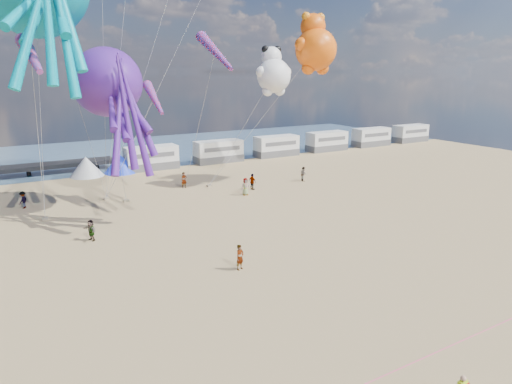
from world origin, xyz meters
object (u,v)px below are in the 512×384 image
object	(u,v)px
tent_white	(86,166)
standing_person	(240,257)
tent_blue	(120,163)
windsock_left	(31,55)
beachgoer_6	(245,187)
beachgoer_3	(252,182)
windsock_right	(154,98)
motorhome_1	(218,151)
sandbag_c	(209,186)
windsock_mid	(215,52)
motorhome_4	(371,137)
beachgoer_5	(184,180)
sandbag_b	(126,201)
motorhome_3	(327,141)
sandbag_d	(186,185)
sandbag_a	(45,219)
motorhome_2	(276,146)
kite_teddy_orange	(316,50)
motorhome_5	(411,133)
kite_panda	(274,76)
beachgoer_2	(23,200)
beachgoer_1	(303,174)
beachgoer_4	(91,230)
sandbag_e	(107,198)
motorhome_0	(151,158)

from	to	relation	value
tent_white	standing_person	xyz separation A→B (m)	(3.22, -32.76, -0.37)
tent_blue	windsock_left	world-z (taller)	windsock_left
tent_white	beachgoer_6	world-z (taller)	tent_white
beachgoer_3	windsock_right	xyz separation A→B (m)	(-10.10, 0.21, 8.94)
motorhome_1	sandbag_c	xyz separation A→B (m)	(-6.95, -12.05, -1.39)
windsock_mid	windsock_right	distance (m)	7.08
motorhome_4	beachgoer_5	xyz separation A→B (m)	(-38.00, -11.18, -0.64)
sandbag_b	windsock_right	bearing A→B (deg)	-34.99
sandbag_b	motorhome_3	bearing A→B (deg)	20.89
tent_blue	motorhome_4	bearing A→B (deg)	0.00
motorhome_1	sandbag_d	bearing A→B (deg)	-131.07
sandbag_a	sandbag_c	xyz separation A→B (m)	(16.86, 3.69, 0.00)
motorhome_2	windsock_mid	xyz separation A→B (m)	(-18.81, -19.31, 12.31)
beachgoer_5	kite_teddy_orange	size ratio (longest dim) A/B	0.22
motorhome_5	windsock_left	xyz separation A→B (m)	(-61.82, -20.77, 11.76)
motorhome_1	motorhome_5	bearing A→B (deg)	0.00
tent_white	kite_panda	distance (m)	24.98
motorhome_4	kite_panda	distance (m)	34.50
beachgoer_2	beachgoer_5	xyz separation A→B (m)	(15.58, -0.26, 0.07)
sandbag_a	sandbag_c	world-z (taller)	same
beachgoer_1	windsock_right	size ratio (longest dim) A/B	0.33
beachgoer_1	beachgoer_3	distance (m)	7.08
beachgoer_2	windsock_right	bearing A→B (deg)	101.80
motorhome_3	beachgoer_6	xyz separation A→B (m)	(-24.23, -17.13, -0.62)
motorhome_1	beachgoer_1	world-z (taller)	motorhome_1
beachgoer_4	sandbag_e	bearing A→B (deg)	142.03
motorhome_2	windsock_left	bearing A→B (deg)	-148.06
tent_white	standing_person	distance (m)	32.92
beachgoer_6	kite_panda	world-z (taller)	kite_panda
beachgoer_2	beachgoer_6	distance (m)	20.81
tent_blue	kite_panda	size ratio (longest dim) A/B	0.67
beachgoer_2	windsock_mid	xyz separation A→B (m)	(15.78, -8.38, 13.02)
tent_white	windsock_mid	world-z (taller)	windsock_mid
sandbag_a	beachgoer_4	bearing A→B (deg)	-70.54
motorhome_4	standing_person	size ratio (longest dim) A/B	3.99
motorhome_1	sandbag_e	world-z (taller)	motorhome_1
motorhome_3	beachgoer_3	bearing A→B (deg)	-145.29
motorhome_5	standing_person	size ratio (longest dim) A/B	3.99
sandbag_e	windsock_left	size ratio (longest dim) A/B	0.08
beachgoer_5	windsock_right	xyz separation A→B (m)	(-4.15, -4.23, 8.95)
motorhome_5	windsock_mid	distance (m)	52.56
beachgoer_1	sandbag_b	xyz separation A→B (m)	(-19.89, 1.57, -0.72)
motorhome_4	sandbag_d	bearing A→B (deg)	-164.55
tent_white	tent_blue	distance (m)	4.00
motorhome_4	kite_panda	bearing A→B (deg)	-152.51
kite_panda	motorhome_5	bearing A→B (deg)	16.75
windsock_mid	motorhome_3	bearing A→B (deg)	35.85
motorhome_0	kite_teddy_orange	bearing A→B (deg)	-47.03
beachgoer_2	sandbag_e	distance (m)	7.35
sandbag_c	windsock_left	world-z (taller)	windsock_left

